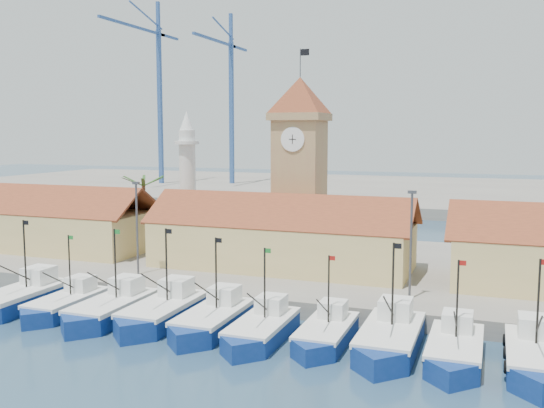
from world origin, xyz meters
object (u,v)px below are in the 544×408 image
at_px(boat_0, 19,300).
at_px(boat_5, 260,331).
at_px(minaret, 188,178).
at_px(clock_tower, 300,162).

distance_m(boat_0, boat_5, 22.59).
relative_size(boat_5, minaret, 0.58).
distance_m(boat_0, clock_tower, 31.55).
bearing_deg(boat_5, boat_0, 179.15).
xyz_separation_m(boat_0, clock_tower, (18.01, 23.40, 11.12)).
height_order(boat_5, minaret, minaret).
relative_size(clock_tower, minaret, 1.39).
xyz_separation_m(boat_0, minaret, (3.01, 25.40, 8.89)).
height_order(clock_tower, minaret, clock_tower).
distance_m(boat_5, clock_tower, 26.65).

